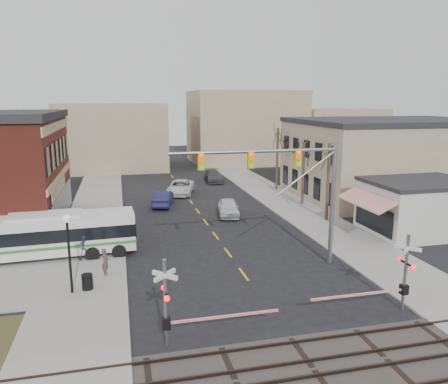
# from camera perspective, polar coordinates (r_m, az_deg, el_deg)

# --- Properties ---
(ground) EXTENTS (160.00, 160.00, 0.00)m
(ground) POSITION_cam_1_polar(r_m,az_deg,el_deg) (25.54, 3.85, -12.36)
(ground) COLOR black
(ground) RESTS_ON ground
(sidewalk_west) EXTENTS (5.00, 60.00, 0.12)m
(sidewalk_west) POSITION_cam_1_polar(r_m,az_deg,el_deg) (43.52, -16.36, -2.44)
(sidewalk_west) COLOR gray
(sidewalk_west) RESTS_ON ground
(sidewalk_east) EXTENTS (5.00, 60.00, 0.12)m
(sidewalk_east) POSITION_cam_1_polar(r_m,az_deg,el_deg) (46.51, 7.69, -1.14)
(sidewalk_east) COLOR gray
(sidewalk_east) RESTS_ON ground
(ballast_strip) EXTENTS (160.00, 5.00, 0.06)m
(ballast_strip) POSITION_cam_1_polar(r_m,az_deg,el_deg) (18.99, 11.61, -21.78)
(ballast_strip) COLOR #332D28
(ballast_strip) RESTS_ON ground
(rail_tracks) EXTENTS (160.00, 3.91, 0.14)m
(rail_tracks) POSITION_cam_1_polar(r_m,az_deg,el_deg) (18.94, 11.63, -21.55)
(rail_tracks) COLOR #2D231E
(rail_tracks) RESTS_ON ground
(tan_building) EXTENTS (20.30, 15.30, 8.50)m
(tan_building) POSITION_cam_1_polar(r_m,az_deg,el_deg) (51.61, 20.92, 4.21)
(tan_building) COLOR gray
(tan_building) RESTS_ON ground
(awning_shop) EXTENTS (9.74, 6.20, 4.30)m
(awning_shop) POSITION_cam_1_polar(r_m,az_deg,el_deg) (38.10, 24.11, -1.76)
(awning_shop) COLOR beige
(awning_shop) RESTS_ON ground
(tree_east_a) EXTENTS (0.28, 0.28, 6.75)m
(tree_east_a) POSITION_cam_1_polar(r_m,az_deg,el_deg) (39.07, 13.43, 1.28)
(tree_east_a) COLOR #382B21
(tree_east_a) RESTS_ON sidewalk_east
(tree_east_b) EXTENTS (0.28, 0.28, 6.30)m
(tree_east_b) POSITION_cam_1_polar(r_m,az_deg,el_deg) (44.57, 10.29, 2.41)
(tree_east_b) COLOR #382B21
(tree_east_b) RESTS_ON sidewalk_east
(tree_east_c) EXTENTS (0.28, 0.28, 7.20)m
(tree_east_c) POSITION_cam_1_polar(r_m,az_deg,el_deg) (51.90, 6.97, 4.34)
(tree_east_c) COLOR #382B21
(tree_east_c) RESTS_ON sidewalk_east
(transit_bus) EXTENTS (11.67, 3.13, 2.97)m
(transit_bus) POSITION_cam_1_polar(r_m,az_deg,el_deg) (31.51, -22.20, -5.21)
(transit_bus) COLOR silver
(transit_bus) RESTS_ON ground
(traffic_signal_mast) EXTENTS (10.55, 0.30, 8.00)m
(traffic_signal_mast) POSITION_cam_1_polar(r_m,az_deg,el_deg) (27.13, 8.77, 1.76)
(traffic_signal_mast) COLOR gray
(traffic_signal_mast) RESTS_ON ground
(rr_crossing_west) EXTENTS (5.60, 1.36, 4.00)m
(rr_crossing_west) POSITION_cam_1_polar(r_m,az_deg,el_deg) (19.36, -6.32, -14.27)
(rr_crossing_west) COLOR gray
(rr_crossing_west) RESTS_ON ground
(rr_crossing_east) EXTENTS (5.60, 1.36, 4.00)m
(rr_crossing_east) POSITION_cam_1_polar(r_m,az_deg,el_deg) (23.83, 21.76, -9.93)
(rr_crossing_east) COLOR gray
(rr_crossing_east) RESTS_ON ground
(street_lamp) EXTENTS (0.44, 0.44, 4.44)m
(street_lamp) POSITION_cam_1_polar(r_m,az_deg,el_deg) (24.89, -19.70, -5.64)
(street_lamp) COLOR black
(street_lamp) RESTS_ON sidewalk_west
(trash_bin) EXTENTS (0.60, 0.60, 0.88)m
(trash_bin) POSITION_cam_1_polar(r_m,az_deg,el_deg) (26.00, -17.43, -11.12)
(trash_bin) COLOR black
(trash_bin) RESTS_ON sidewalk_west
(car_a) EXTENTS (2.57, 4.75, 1.53)m
(car_a) POSITION_cam_1_polar(r_m,az_deg,el_deg) (40.28, 0.59, -2.04)
(car_a) COLOR silver
(car_a) RESTS_ON ground
(car_b) EXTENTS (2.68, 5.02, 1.57)m
(car_b) POSITION_cam_1_polar(r_m,az_deg,el_deg) (44.37, -8.00, -0.83)
(car_b) COLOR #1D1C47
(car_b) RESTS_ON ground
(car_c) EXTENTS (4.03, 6.16, 1.58)m
(car_c) POSITION_cam_1_polar(r_m,az_deg,el_deg) (49.70, -5.69, 0.61)
(car_c) COLOR silver
(car_c) RESTS_ON ground
(car_d) EXTENTS (2.40, 5.16, 1.46)m
(car_d) POSITION_cam_1_polar(r_m,az_deg,el_deg) (57.04, -1.35, 2.07)
(car_d) COLOR #3D3E42
(car_d) RESTS_ON ground
(pedestrian_near) EXTENTS (0.46, 0.65, 1.68)m
(pedestrian_near) POSITION_cam_1_polar(r_m,az_deg,el_deg) (27.54, -15.24, -8.76)
(pedestrian_near) COLOR #4D453E
(pedestrian_near) RESTS_ON sidewalk_west
(pedestrian_far) EXTENTS (1.05, 1.01, 1.71)m
(pedestrian_far) POSITION_cam_1_polar(r_m,az_deg,el_deg) (30.44, -17.72, -6.89)
(pedestrian_far) COLOR #343257
(pedestrian_far) RESTS_ON sidewalk_west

